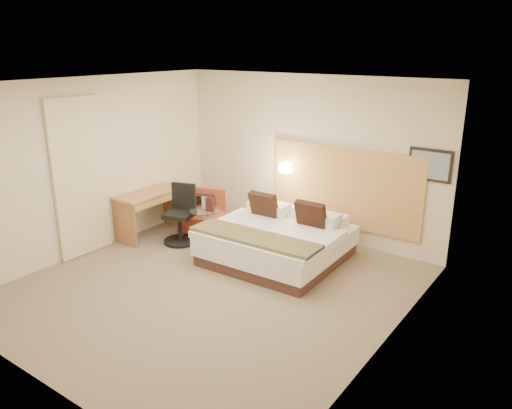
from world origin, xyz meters
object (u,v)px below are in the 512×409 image
Objects in this scene: bed at (278,240)px; side_table at (205,225)px; desk_chair at (181,219)px; desk at (151,201)px; lounge_chair at (204,216)px.

side_table is (-1.34, -0.14, 0.01)m from bed.
desk is at bearing -175.21° from desk_chair.
lounge_chair reaches higher than side_table.
side_table is 0.63× the size of desk_chair.
desk_chair is (-0.35, -0.20, 0.08)m from side_table.
bed reaches higher than desk.
desk reaches higher than lounge_chair.
lounge_chair is at bearing 133.96° from side_table.
desk_chair is at bearing -149.94° from side_table.
desk is (-0.99, -0.26, 0.29)m from side_table.
side_table is 0.41m from desk_chair.
bed is 2.04× the size of desk_chair.
desk is at bearing -135.88° from lounge_chair.
desk_chair is (0.64, 0.05, -0.21)m from desk.
lounge_chair is 0.50m from side_table.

